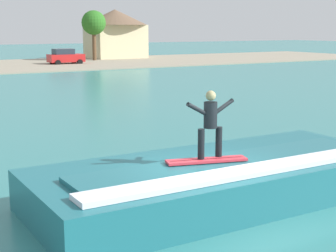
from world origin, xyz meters
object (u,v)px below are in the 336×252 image
car_far_shore (65,57)px  tree_tall_bare (94,23)px  surfboard (207,160)px  surfer (210,121)px  wave_crest (220,180)px  house_gabled_white (115,31)px

car_far_shore → tree_tall_bare: bearing=38.8°
surfboard → car_far_shore: (14.08, 48.86, -0.18)m
surfer → tree_tall_bare: 56.77m
surfer → car_far_shore: bearing=74.1°
wave_crest → tree_tall_bare: (19.07, 53.12, 4.30)m
wave_crest → surfer: (-0.41, -0.13, 1.54)m
wave_crest → tree_tall_bare: 56.60m
tree_tall_bare → car_far_shore: bearing=-141.2°
house_gabled_white → tree_tall_bare: 6.01m
car_far_shore → tree_tall_bare: (5.54, 4.46, 3.87)m
wave_crest → surfboard: (-0.55, -0.19, 0.61)m
wave_crest → surfboard: 0.84m
car_far_shore → house_gabled_white: (10.24, 8.08, 2.91)m
surfer → house_gabled_white: (24.18, 56.87, 1.80)m
surfer → house_gabled_white: 61.82m
house_gabled_white → tree_tall_bare: bearing=-142.4°
car_far_shore → tree_tall_bare: 8.09m
car_far_shore → house_gabled_white: 13.36m
wave_crest → surfboard: size_ratio=4.72×
car_far_shore → tree_tall_bare: size_ratio=0.63×
surfboard → surfer: bearing=24.8°
wave_crest → house_gabled_white: bearing=67.3°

